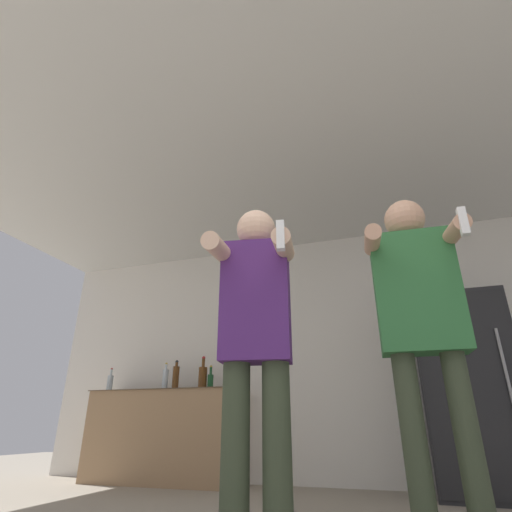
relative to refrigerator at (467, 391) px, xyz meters
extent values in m
cube|color=silver|center=(-1.07, 0.35, 0.46)|extent=(7.00, 0.06, 2.55)
cube|color=silver|center=(-1.07, -1.37, 1.76)|extent=(7.00, 3.91, 0.05)
cube|color=#262628|center=(0.00, 0.01, 0.00)|extent=(0.77, 0.63, 1.63)
cube|color=black|center=(0.00, -0.32, 0.00)|extent=(0.74, 0.01, 1.57)
cylinder|color=#99999E|center=(0.25, -0.34, 0.08)|extent=(0.02, 0.02, 0.74)
cube|color=#997551|center=(-2.94, 0.06, -0.37)|extent=(1.62, 0.52, 0.89)
cube|color=brown|center=(-2.94, 0.06, 0.07)|extent=(1.65, 0.55, 0.01)
cylinder|color=#563314|center=(-2.51, 0.01, 0.19)|extent=(0.09, 0.09, 0.22)
cylinder|color=#563314|center=(-2.51, 0.01, 0.35)|extent=(0.03, 0.03, 0.10)
sphere|color=maroon|center=(-2.51, 0.01, 0.39)|extent=(0.04, 0.04, 0.04)
cylinder|color=silver|center=(-3.66, 0.01, 0.16)|extent=(0.06, 0.06, 0.17)
cylinder|color=silver|center=(-3.66, 0.01, 0.29)|extent=(0.02, 0.02, 0.07)
sphere|color=maroon|center=(-3.66, 0.01, 0.32)|extent=(0.02, 0.02, 0.02)
cylinder|color=#563314|center=(-2.83, 0.01, 0.20)|extent=(0.07, 0.07, 0.24)
cylinder|color=#563314|center=(-2.83, 0.01, 0.34)|extent=(0.03, 0.03, 0.05)
sphere|color=black|center=(-2.83, 0.01, 0.37)|extent=(0.03, 0.03, 0.03)
cylinder|color=#194723|center=(-2.41, 0.01, 0.15)|extent=(0.06, 0.06, 0.14)
cylinder|color=#194723|center=(-2.41, 0.01, 0.26)|extent=(0.03, 0.03, 0.08)
sphere|color=#B29933|center=(-2.41, 0.01, 0.30)|extent=(0.03, 0.03, 0.03)
cylinder|color=silver|center=(-2.95, 0.01, 0.18)|extent=(0.06, 0.06, 0.21)
cylinder|color=silver|center=(-2.95, 0.01, 0.32)|extent=(0.03, 0.03, 0.06)
sphere|color=#B29933|center=(-2.95, 0.01, 0.35)|extent=(0.03, 0.03, 0.03)
cylinder|color=#38422D|center=(-1.32, -2.12, -0.41)|extent=(0.13, 0.13, 0.82)
cylinder|color=#38422D|center=(-1.13, -2.09, -0.41)|extent=(0.13, 0.13, 0.82)
cube|color=#4C236B|center=(-1.23, -2.11, 0.31)|extent=(0.37, 0.25, 0.62)
sphere|color=beige|center=(-1.23, -2.11, 0.73)|extent=(0.21, 0.21, 0.21)
cylinder|color=beige|center=(-1.36, -2.31, 0.54)|extent=(0.15, 0.38, 0.15)
cylinder|color=beige|center=(-1.04, -2.25, 0.54)|extent=(0.15, 0.38, 0.15)
cube|color=white|center=(-1.01, -2.43, 0.51)|extent=(0.04, 0.04, 0.14)
cylinder|color=#38422D|center=(-0.54, -1.76, -0.38)|extent=(0.12, 0.12, 0.88)
cylinder|color=#38422D|center=(-0.31, -1.75, -0.38)|extent=(0.12, 0.12, 0.88)
cube|color=#2D6B38|center=(-0.43, -1.75, 0.39)|extent=(0.44, 0.22, 0.66)
sphere|color=tan|center=(-0.43, -1.75, 0.84)|extent=(0.23, 0.23, 0.23)
cylinder|color=tan|center=(-0.62, -1.95, 0.64)|extent=(0.10, 0.39, 0.15)
cylinder|color=tan|center=(-0.21, -1.93, 0.64)|extent=(0.10, 0.39, 0.15)
cube|color=white|center=(-0.20, -2.11, 0.61)|extent=(0.04, 0.04, 0.14)
camera|label=1|loc=(-0.62, -3.99, -0.28)|focal=28.00mm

